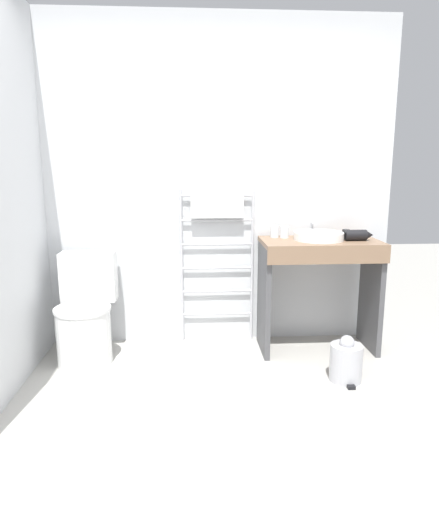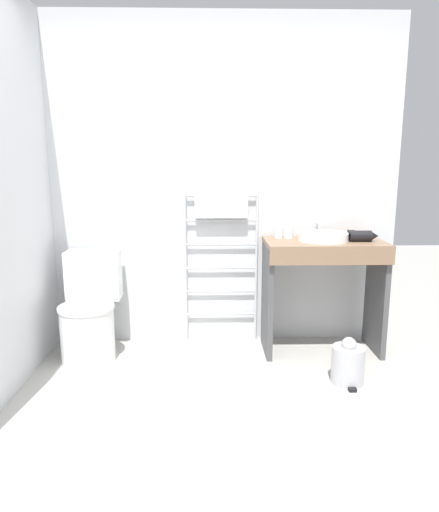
{
  "view_description": "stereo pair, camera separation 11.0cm",
  "coord_description": "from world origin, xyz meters",
  "px_view_note": "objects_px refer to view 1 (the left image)",
  "views": [
    {
      "loc": [
        -0.19,
        -2.05,
        1.45
      ],
      "look_at": [
        -0.01,
        0.72,
        0.89
      ],
      "focal_mm": 32.0,
      "sensor_mm": 36.0,
      "label": 1
    },
    {
      "loc": [
        -0.08,
        -2.06,
        1.45
      ],
      "look_at": [
        -0.01,
        0.72,
        0.89
      ],
      "focal_mm": 32.0,
      "sensor_mm": 36.0,
      "label": 2
    }
  ],
  "objects_px": {
    "sink_basin": "(319,236)",
    "cup_near_edge": "(284,232)",
    "towel_radiator": "(217,235)",
    "trash_bin": "(346,361)",
    "toilet": "(85,317)",
    "cup_near_wall": "(275,232)",
    "hair_dryer": "(357,235)"
  },
  "relations": [
    {
      "from": "towel_radiator",
      "to": "sink_basin",
      "type": "distance_m",
      "value": 0.79
    },
    {
      "from": "towel_radiator",
      "to": "trash_bin",
      "type": "bearing_deg",
      "value": -43.1
    },
    {
      "from": "cup_near_wall",
      "to": "hair_dryer",
      "type": "relative_size",
      "value": 0.43
    },
    {
      "from": "hair_dryer",
      "to": "cup_near_wall",
      "type": "bearing_deg",
      "value": 163.92
    },
    {
      "from": "sink_basin",
      "to": "hair_dryer",
      "type": "bearing_deg",
      "value": -7.09
    },
    {
      "from": "cup_near_edge",
      "to": "hair_dryer",
      "type": "distance_m",
      "value": 0.54
    },
    {
      "from": "toilet",
      "to": "cup_near_edge",
      "type": "relative_size",
      "value": 8.74
    },
    {
      "from": "trash_bin",
      "to": "sink_basin",
      "type": "bearing_deg",
      "value": 96.7
    },
    {
      "from": "toilet",
      "to": "trash_bin",
      "type": "xyz_separation_m",
      "value": [
        1.83,
        -0.47,
        -0.19
      ]
    },
    {
      "from": "toilet",
      "to": "sink_basin",
      "type": "xyz_separation_m",
      "value": [
        1.77,
        0.09,
        0.58
      ]
    },
    {
      "from": "toilet",
      "to": "towel_radiator",
      "type": "distance_m",
      "value": 1.19
    },
    {
      "from": "towel_radiator",
      "to": "cup_near_wall",
      "type": "relative_size",
      "value": 13.38
    },
    {
      "from": "cup_near_edge",
      "to": "trash_bin",
      "type": "distance_m",
      "value": 1.08
    },
    {
      "from": "toilet",
      "to": "cup_near_wall",
      "type": "relative_size",
      "value": 8.51
    },
    {
      "from": "towel_radiator",
      "to": "trash_bin",
      "type": "distance_m",
      "value": 1.36
    },
    {
      "from": "cup_near_edge",
      "to": "trash_bin",
      "type": "relative_size",
      "value": 0.28
    },
    {
      "from": "trash_bin",
      "to": "cup_near_edge",
      "type": "bearing_deg",
      "value": 114.52
    },
    {
      "from": "hair_dryer",
      "to": "sink_basin",
      "type": "bearing_deg",
      "value": 172.91
    },
    {
      "from": "toilet",
      "to": "cup_near_wall",
      "type": "height_order",
      "value": "cup_near_wall"
    },
    {
      "from": "sink_basin",
      "to": "cup_near_edge",
      "type": "bearing_deg",
      "value": 154.72
    },
    {
      "from": "towel_radiator",
      "to": "cup_near_edge",
      "type": "xyz_separation_m",
      "value": [
        0.52,
        -0.1,
        0.03
      ]
    },
    {
      "from": "toilet",
      "to": "cup_near_wall",
      "type": "distance_m",
      "value": 1.58
    },
    {
      "from": "toilet",
      "to": "cup_near_edge",
      "type": "xyz_separation_m",
      "value": [
        1.52,
        0.2,
        0.6
      ]
    },
    {
      "from": "cup_near_edge",
      "to": "hair_dryer",
      "type": "bearing_deg",
      "value": -15.88
    },
    {
      "from": "toilet",
      "to": "cup_near_wall",
      "type": "bearing_deg",
      "value": 8.72
    },
    {
      "from": "toilet",
      "to": "cup_near_edge",
      "type": "distance_m",
      "value": 1.65
    },
    {
      "from": "sink_basin",
      "to": "hair_dryer",
      "type": "distance_m",
      "value": 0.29
    },
    {
      "from": "hair_dryer",
      "to": "trash_bin",
      "type": "relative_size",
      "value": 0.68
    },
    {
      "from": "towel_radiator",
      "to": "hair_dryer",
      "type": "distance_m",
      "value": 1.08
    },
    {
      "from": "cup_near_wall",
      "to": "trash_bin",
      "type": "distance_m",
      "value": 1.12
    },
    {
      "from": "hair_dryer",
      "to": "trash_bin",
      "type": "distance_m",
      "value": 0.97
    },
    {
      "from": "toilet",
      "to": "towel_radiator",
      "type": "relative_size",
      "value": 0.64
    }
  ]
}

